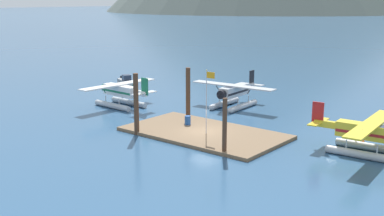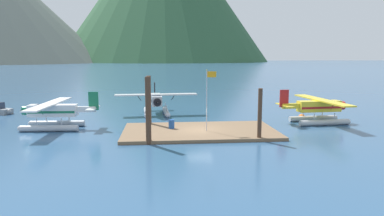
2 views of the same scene
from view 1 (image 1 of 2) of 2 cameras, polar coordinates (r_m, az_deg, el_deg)
name	(u,v)px [view 1 (image 1 of 2)]	position (r m, az deg, el deg)	size (l,w,h in m)	color
ground_plane	(204,134)	(45.04, 1.44, -3.13)	(1200.00, 1200.00, 0.00)	#2D5175
dock_platform	(204,133)	(45.00, 1.44, -2.94)	(14.88, 8.28, 0.30)	brown
piling_near_left	(136,104)	(44.59, -6.61, 0.44)	(0.46, 0.46, 5.75)	#4C3323
piling_near_right	(225,127)	(38.78, 3.87, -2.21)	(0.37, 0.37, 4.67)	#4C3323
piling_far_left	(188,93)	(50.29, -0.47, 1.74)	(0.48, 0.48, 5.41)	#4C3323
flagpole	(208,94)	(43.30, 1.85, 1.63)	(0.95, 0.10, 5.89)	silver
fuel_drum	(188,120)	(47.17, -0.51, -1.46)	(0.62, 0.62, 0.88)	#1E4C99
mooring_buoy	(360,142)	(43.72, 19.25, -3.85)	(0.75, 0.75, 0.75)	orange
seaplane_silver_bow_left	(234,94)	(55.98, 4.97, 1.66)	(10.47, 7.97, 3.84)	#B7BABF
seaplane_yellow_stbd_fwd	(367,136)	(41.35, 19.98, -3.10)	(7.97, 10.47, 3.84)	#B7BABF
seaplane_white_port_fwd	(120,93)	(56.80, -8.46, 1.72)	(7.98, 10.45, 3.84)	#B7BABF
boat_grey_open_west	(126,82)	(71.37, -7.76, 3.12)	(4.51, 3.20, 1.50)	gray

